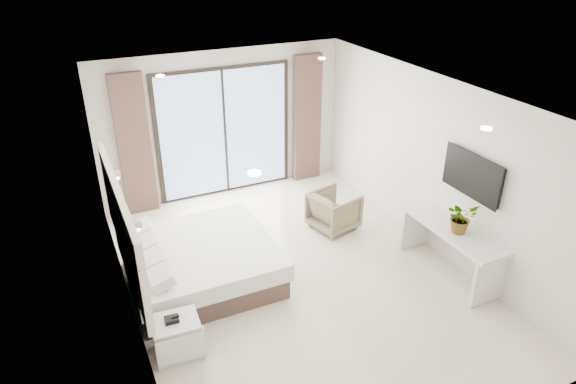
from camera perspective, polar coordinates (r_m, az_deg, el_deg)
name	(u,v)px	position (r m, az deg, el deg)	size (l,w,h in m)	color
ground	(297,276)	(7.63, 0.98, -9.28)	(6.20, 6.20, 0.00)	beige
room_shell	(261,160)	(7.39, -2.99, 3.60)	(4.62, 6.22, 2.72)	silver
bed	(200,263)	(7.48, -9.78, -7.77)	(2.02, 1.92, 0.70)	brown
nightstand	(177,337)	(6.41, -12.24, -15.48)	(0.57, 0.47, 0.49)	silver
phone	(172,320)	(6.23, -12.81, -13.65)	(0.16, 0.13, 0.05)	black
console_desk	(451,239)	(7.74, 17.64, -5.04)	(0.54, 1.72, 0.77)	silver
plant	(461,220)	(7.48, 18.63, -3.01)	(0.41, 0.46, 0.35)	#33662D
armchair	(334,209)	(8.62, 5.14, -1.88)	(0.70, 0.65, 0.72)	#8F7E5D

